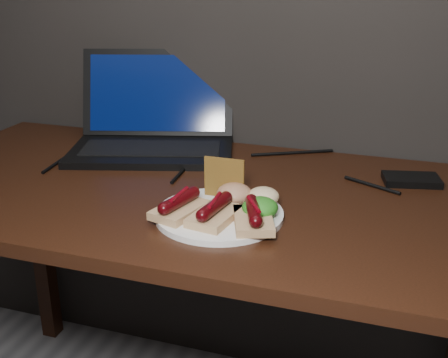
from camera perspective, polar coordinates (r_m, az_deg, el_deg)
desk at (r=1.29m, az=-3.50°, el=-4.51°), size 1.40×0.70×0.75m
laptop at (r=1.52m, az=-7.13°, el=5.14°), size 0.49×0.43×0.25m
hard_drive at (r=1.35m, az=18.49°, el=-0.07°), size 0.14×0.10×0.02m
desk_cables at (r=1.39m, az=-0.76°, el=1.53°), size 0.84×0.39×0.01m
plate at (r=1.11m, az=-0.48°, el=-3.62°), size 0.31×0.31×0.01m
bread_sausage_left at (r=1.09m, az=-4.55°, el=-2.73°), size 0.10×0.13×0.04m
bread_sausage_center at (r=1.06m, az=-0.96°, el=-3.34°), size 0.09×0.12×0.04m
bread_sausage_right at (r=1.05m, az=3.00°, el=-3.79°), size 0.11×0.13×0.04m
crispbread at (r=1.16m, az=0.02°, el=0.13°), size 0.09×0.01×0.08m
salad_greens at (r=1.08m, az=3.68°, el=-2.91°), size 0.07×0.07×0.04m
salsa_mound at (r=1.14m, az=1.05°, el=-1.47°), size 0.07×0.07×0.04m
coleslaw_mound at (r=1.13m, az=4.02°, el=-1.76°), size 0.06×0.06×0.04m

